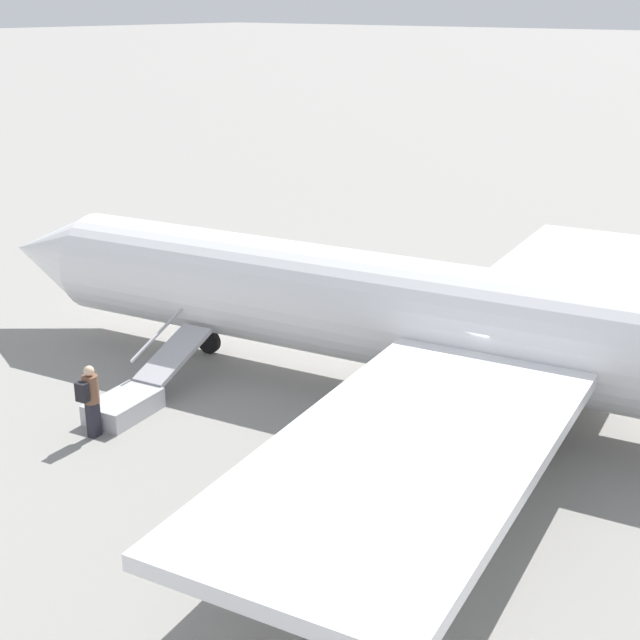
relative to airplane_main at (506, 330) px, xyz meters
The scene contains 4 objects.
ground_plane 2.41m from the airplane_main, 10.78° to the left, with size 600.00×600.00×0.00m, color gray.
airplane_main is the anchor object (origin of this frame).
boarding_stairs 9.02m from the airplane_main, 37.20° to the left, with size 1.76×4.14×1.79m.
passenger 9.65m from the airplane_main, 46.00° to the left, with size 0.38×0.56×1.74m.
Camera 1 is at (-9.89, 17.58, 9.40)m, focal length 50.00 mm.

